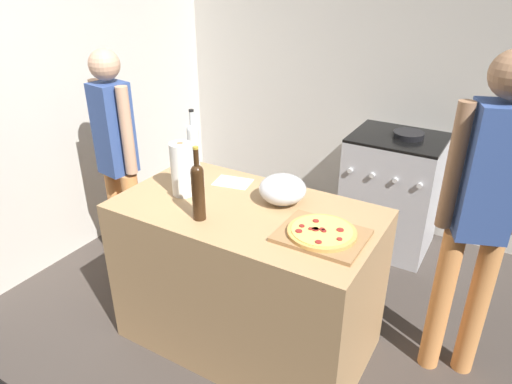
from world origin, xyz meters
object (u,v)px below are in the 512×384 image
pizza (322,232)px  wine_bottle_green (198,189)px  paper_towel_roll (182,169)px  wine_bottle_dark (193,147)px  mixing_bowl (283,189)px  stove (391,192)px  person_in_red (482,207)px  person_in_stripes (117,156)px

pizza → wine_bottle_green: wine_bottle_green is taller
paper_towel_roll → wine_bottle_dark: wine_bottle_dark is taller
mixing_bowl → pizza: bearing=-34.2°
stove → wine_bottle_dark: bearing=-125.7°
mixing_bowl → person_in_red: bearing=14.3°
wine_bottle_green → person_in_red: bearing=26.5°
wine_bottle_dark → stove: size_ratio=0.42×
wine_bottle_green → stove: (0.54, 1.68, -0.60)m
pizza → wine_bottle_green: (-0.60, -0.15, 0.13)m
pizza → person_in_stripes: size_ratio=0.20×
paper_towel_roll → person_in_red: (1.46, 0.43, -0.03)m
mixing_bowl → stove: mixing_bowl is taller
paper_towel_roll → person_in_stripes: bearing=163.7°
pizza → person_in_red: size_ratio=0.19×
paper_towel_roll → wine_bottle_dark: size_ratio=0.75×
paper_towel_roll → stove: (0.79, 1.50, -0.59)m
person_in_red → wine_bottle_dark: bearing=-173.7°
paper_towel_roll → person_in_red: bearing=16.3°
stove → person_in_red: person_in_red is taller
wine_bottle_dark → paper_towel_roll: bearing=-65.9°
paper_towel_roll → wine_bottle_green: size_ratio=0.78×
wine_bottle_dark → pizza: bearing=-16.6°
pizza → person_in_red: person_in_red is taller
mixing_bowl → person_in_stripes: bearing=178.8°
stove → person_in_stripes: person_in_stripes is taller
paper_towel_roll → person_in_stripes: person_in_stripes is taller
mixing_bowl → wine_bottle_green: 0.47m
mixing_bowl → wine_bottle_dark: wine_bottle_dark is taller
pizza → paper_towel_roll: (-0.84, 0.03, 0.12)m
pizza → person_in_red: (0.62, 0.46, 0.09)m
paper_towel_roll → wine_bottle_dark: 0.28m
wine_bottle_green → mixing_bowl: bearing=52.9°
pizza → wine_bottle_dark: bearing=163.4°
wine_bottle_green → stove: size_ratio=0.40×
paper_towel_roll → wine_bottle_green: bearing=-36.0°
mixing_bowl → person_in_stripes: person_in_stripes is taller
mixing_bowl → paper_towel_roll: 0.56m
wine_bottle_dark → person_in_stripes: bearing=-176.3°
wine_bottle_dark → mixing_bowl: bearing=-5.9°
wine_bottle_green → person_in_stripes: person_in_stripes is taller
paper_towel_roll → wine_bottle_green: wine_bottle_green is taller
stove → person_in_stripes: bearing=-139.5°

